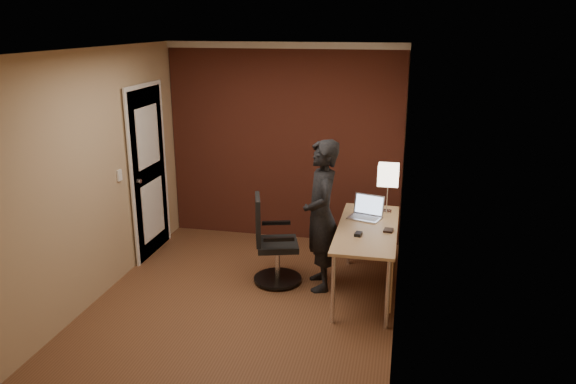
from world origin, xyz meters
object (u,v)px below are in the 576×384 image
(person, at_px, (321,216))
(office_chair, at_px, (272,246))
(wallet, at_px, (388,230))
(laptop, at_px, (367,211))
(desk, at_px, (374,240))
(desk_lamp, at_px, (388,175))
(mouse, at_px, (358,234))

(person, bearing_deg, office_chair, -104.66)
(wallet, bearing_deg, person, 170.10)
(laptop, bearing_deg, person, -149.96)
(desk, height_order, office_chair, office_chair)
(desk, bearing_deg, laptop, 109.16)
(wallet, distance_m, office_chair, 1.27)
(desk_lamp, distance_m, laptop, 0.46)
(mouse, distance_m, person, 0.51)
(desk, height_order, mouse, mouse)
(desk, height_order, desk_lamp, desk_lamp)
(desk, relative_size, office_chair, 1.56)
(mouse, bearing_deg, person, 154.31)
(desk_lamp, bearing_deg, desk, -99.85)
(wallet, relative_size, person, 0.07)
(laptop, bearing_deg, office_chair, -164.16)
(wallet, height_order, person, person)
(mouse, bearing_deg, desk, 70.27)
(desk, height_order, wallet, wallet)
(desk_lamp, height_order, laptop, desk_lamp)
(wallet, height_order, office_chair, office_chair)
(desk_lamp, bearing_deg, laptop, -132.79)
(office_chair, distance_m, person, 0.65)
(desk_lamp, height_order, office_chair, desk_lamp)
(wallet, relative_size, office_chair, 0.11)
(laptop, relative_size, mouse, 3.90)
(laptop, xyz_separation_m, office_chair, (-0.98, -0.28, -0.37))
(desk, height_order, person, person)
(desk_lamp, xyz_separation_m, laptop, (-0.20, -0.22, -0.35))
(office_chair, bearing_deg, mouse, -16.75)
(person, bearing_deg, mouse, 37.37)
(desk, bearing_deg, wallet, -26.87)
(laptop, bearing_deg, mouse, -93.73)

